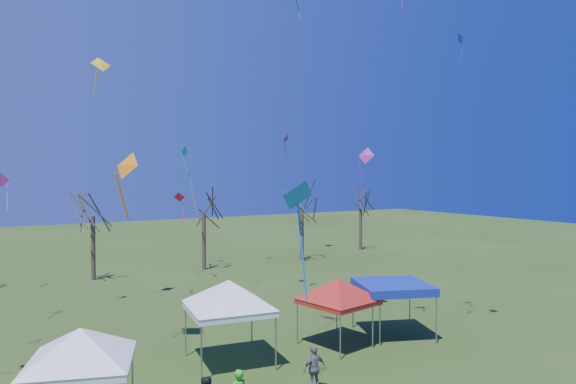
% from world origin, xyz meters
% --- Properties ---
extents(tree_2, '(3.71, 3.71, 8.18)m').
position_xyz_m(tree_2, '(-2.37, 24.38, 6.29)').
color(tree_2, '#3D2D21').
rests_on(tree_2, ground).
extents(tree_3, '(3.59, 3.59, 7.91)m').
position_xyz_m(tree_3, '(6.03, 24.04, 6.08)').
color(tree_3, '#3D2D21').
rests_on(tree_3, ground).
extents(tree_4, '(3.58, 3.58, 7.89)m').
position_xyz_m(tree_4, '(15.36, 24.00, 6.06)').
color(tree_4, '#3D2D21').
rests_on(tree_4, ground).
extents(tree_5, '(3.39, 3.39, 7.46)m').
position_xyz_m(tree_5, '(23.72, 26.07, 5.73)').
color(tree_5, '#3D2D21').
rests_on(tree_5, ground).
extents(tent_white_west, '(3.88, 3.88, 3.62)m').
position_xyz_m(tent_white_west, '(-6.81, 1.44, 2.92)').
color(tent_white_west, gray).
rests_on(tent_white_west, ground).
extents(tent_white_mid, '(4.41, 4.41, 3.93)m').
position_xyz_m(tent_white_mid, '(-0.72, 4.28, 3.17)').
color(tent_white_mid, gray).
rests_on(tent_white_mid, ground).
extents(tent_red, '(3.89, 3.89, 3.49)m').
position_xyz_m(tent_red, '(4.40, 3.76, 2.81)').
color(tent_red, gray).
rests_on(tent_red, ground).
extents(tent_blue, '(4.17, 4.17, 2.53)m').
position_xyz_m(tent_blue, '(7.43, 3.54, 2.33)').
color(tent_blue, gray).
rests_on(tent_blue, ground).
extents(person_grey, '(0.96, 0.46, 1.59)m').
position_xyz_m(person_grey, '(0.79, 0.31, 0.80)').
color(person_grey, slate).
rests_on(person_grey, ground).
extents(kite_17, '(0.71, 1.00, 2.89)m').
position_xyz_m(kite_17, '(8.46, 6.82, 8.61)').
color(kite_17, '#CC2DA0').
rests_on(kite_17, ground).
extents(kite_19, '(0.98, 0.91, 2.26)m').
position_xyz_m(kite_19, '(3.31, 21.94, 5.94)').
color(kite_19, red).
rests_on(kite_19, ground).
extents(kite_12, '(1.05, 0.99, 2.88)m').
position_xyz_m(kite_12, '(12.00, 21.23, 10.49)').
color(kite_12, '#6319B1').
rests_on(kite_12, ground).
extents(kite_11, '(1.28, 1.00, 2.46)m').
position_xyz_m(kite_11, '(-3.41, 15.43, 13.80)').
color(kite_11, yellow).
rests_on(kite_11, ground).
extents(kite_1, '(0.80, 0.98, 1.95)m').
position_xyz_m(kite_1, '(-5.78, -0.13, 7.89)').
color(kite_1, orange).
rests_on(kite_1, ground).
extents(kite_5, '(1.19, 0.91, 3.49)m').
position_xyz_m(kite_5, '(-1.59, -2.35, 7.04)').
color(kite_5, blue).
rests_on(kite_5, ground).
extents(kite_9, '(0.48, 0.63, 1.48)m').
position_xyz_m(kite_9, '(9.48, 1.43, 13.73)').
color(kite_9, blue).
rests_on(kite_9, ground).
extents(kite_22, '(1.03, 1.00, 2.98)m').
position_xyz_m(kite_22, '(2.77, 19.26, 9.13)').
color(kite_22, '#0CBBB3').
rests_on(kite_22, ground).
extents(kite_13, '(0.93, 0.68, 2.38)m').
position_xyz_m(kite_13, '(-8.13, 22.67, 7.27)').
color(kite_13, '#F0359D').
rests_on(kite_13, ground).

